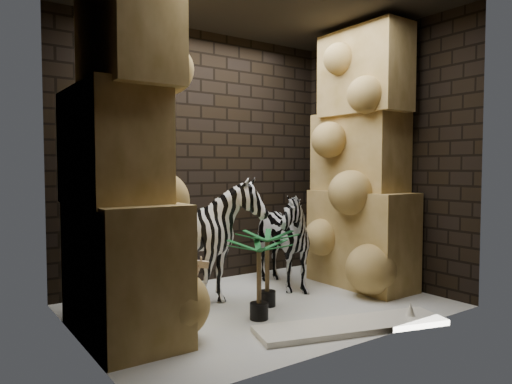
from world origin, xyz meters
TOP-DOWN VIEW (x-y plane):
  - floor at (0.00, 0.00)m, footprint 3.50×3.50m
  - wall_back at (0.00, 1.25)m, footprint 3.50×0.00m
  - wall_front at (0.00, -1.25)m, footprint 3.50×0.00m
  - wall_left at (-1.75, 0.00)m, footprint 0.00×3.00m
  - wall_right at (1.75, 0.00)m, footprint 0.00×3.00m
  - rock_pillar_left at (-1.40, 0.00)m, footprint 0.68×1.30m
  - rock_pillar_right at (1.42, 0.00)m, footprint 0.58×1.25m
  - zebra_right at (0.54, 0.50)m, footprint 0.72×1.16m
  - zebra_left at (-0.42, 0.48)m, footprint 1.29×1.48m
  - giraffe_toy at (-1.03, -0.21)m, footprint 0.35×0.21m
  - palm_front at (0.04, -0.03)m, footprint 0.36×0.36m
  - palm_back at (-0.26, -0.32)m, footprint 0.36×0.36m
  - surfboard at (0.25, -0.97)m, footprint 1.74×0.88m

SIDE VIEW (x-z plane):
  - floor at x=0.00m, z-range 0.00..0.00m
  - surfboard at x=0.25m, z-range 0.00..0.05m
  - giraffe_toy at x=-1.03m, z-range 0.00..0.65m
  - palm_back at x=-0.26m, z-range 0.00..0.73m
  - palm_front at x=0.04m, z-range 0.00..0.76m
  - zebra_left at x=-0.42m, z-range 0.00..1.17m
  - zebra_right at x=0.54m, z-range 0.00..1.30m
  - wall_back at x=0.00m, z-range -0.25..3.25m
  - wall_front at x=0.00m, z-range -0.25..3.25m
  - wall_left at x=-1.75m, z-range 0.00..3.00m
  - wall_right at x=1.75m, z-range 0.00..3.00m
  - rock_pillar_left at x=-1.40m, z-range 0.00..3.00m
  - rock_pillar_right at x=1.42m, z-range 0.00..3.00m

